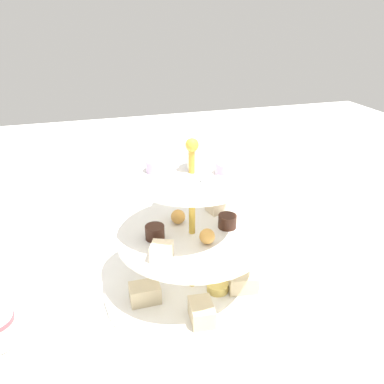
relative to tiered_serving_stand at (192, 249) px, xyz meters
name	(u,v)px	position (x,y,z in m)	size (l,w,h in m)	color
ground_plane	(192,289)	(0.00, 0.00, -0.08)	(2.40, 2.40, 0.00)	white
tiered_serving_stand	(192,249)	(0.00, 0.00, 0.00)	(0.29, 0.29, 0.27)	white
water_glass_tall_right	(181,188)	(0.06, 0.28, -0.02)	(0.07, 0.07, 0.12)	silver
butter_knife_left	(364,260)	(0.34, -0.01, -0.08)	(0.17, 0.01, 0.00)	silver
butter_knife_right	(35,248)	(-0.27, 0.21, -0.08)	(0.17, 0.01, 0.00)	silver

